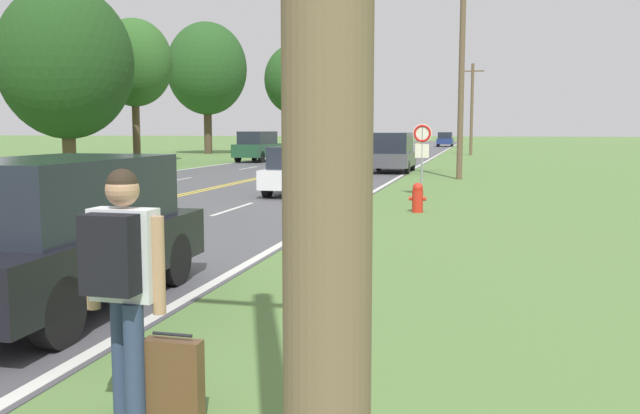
{
  "coord_description": "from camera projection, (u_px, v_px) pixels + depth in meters",
  "views": [
    {
      "loc": [
        9.29,
        -0.15,
        2.1
      ],
      "look_at": [
        6.67,
        10.78,
        0.8
      ],
      "focal_mm": 38.0,
      "sensor_mm": 36.0,
      "label": 1
    }
  ],
  "objects": [
    {
      "name": "car_white_hatchback_approaching",
      "position": [
        302.0,
        169.0,
        21.69
      ],
      "size": [
        1.81,
        3.73,
        1.55
      ],
      "rotation": [
        0.0,
        0.0,
        -1.58
      ],
      "color": "black",
      "rests_on": "ground"
    },
    {
      "name": "car_dark_blue_suv_receding",
      "position": [
        445.0,
        139.0,
        81.73
      ],
      "size": [
        1.86,
        3.94,
        1.74
      ],
      "rotation": [
        0.0,
        0.0,
        -1.57
      ],
      "color": "black",
      "rests_on": "ground"
    },
    {
      "name": "tree_behind_sign",
      "position": [
        134.0,
        63.0,
        42.86
      ],
      "size": [
        4.8,
        4.8,
        9.06
      ],
      "color": "brown",
      "rests_on": "ground"
    },
    {
      "name": "car_dark_green_suv_mid_far",
      "position": [
        258.0,
        146.0,
        43.8
      ],
      "size": [
        2.01,
        4.64,
        1.95
      ],
      "rotation": [
        0.0,
        0.0,
        1.52
      ],
      "color": "black",
      "rests_on": "ground"
    },
    {
      "name": "utility_pole_far",
      "position": [
        472.0,
        108.0,
        54.42
      ],
      "size": [
        1.8,
        0.24,
        7.32
      ],
      "color": "brown",
      "rests_on": "ground"
    },
    {
      "name": "hitchhiker_person",
      "position": [
        122.0,
        269.0,
        4.79
      ],
      "size": [
        0.62,
        0.44,
        1.82
      ],
      "rotation": [
        0.0,
        0.0,
        1.56
      ],
      "color": "navy",
      "rests_on": "ground"
    },
    {
      "name": "suitcase",
      "position": [
        173.0,
        381.0,
        4.83
      ],
      "size": [
        0.43,
        0.14,
        0.66
      ],
      "rotation": [
        0.0,
        0.0,
        1.56
      ],
      "color": "brown",
      "rests_on": "ground"
    },
    {
      "name": "car_black_van_nearest",
      "position": [
        58.0,
        230.0,
        7.89
      ],
      "size": [
        2.0,
        4.38,
        1.77
      ],
      "rotation": [
        0.0,
        0.0,
        -1.54
      ],
      "color": "black",
      "rests_on": "ground"
    },
    {
      "name": "tree_far_back",
      "position": [
        207.0,
        69.0,
        57.2
      ],
      "size": [
        6.75,
        6.75,
        11.07
      ],
      "color": "#473828",
      "rests_on": "ground"
    },
    {
      "name": "traffic_sign",
      "position": [
        422.0,
        142.0,
        21.36
      ],
      "size": [
        0.6,
        0.1,
        2.27
      ],
      "color": "gray",
      "rests_on": "ground"
    },
    {
      "name": "car_dark_grey_van_mid_near",
      "position": [
        392.0,
        152.0,
        33.21
      ],
      "size": [
        1.97,
        4.66,
        1.93
      ],
      "rotation": [
        0.0,
        0.0,
        -1.57
      ],
      "color": "black",
      "rests_on": "ground"
    },
    {
      "name": "tree_right_cluster",
      "position": [
        66.0,
        62.0,
        36.74
      ],
      "size": [
        7.23,
        7.23,
        9.88
      ],
      "color": "brown",
      "rests_on": "ground"
    },
    {
      "name": "utility_pole_midground",
      "position": [
        462.0,
        74.0,
        27.99
      ],
      "size": [
        1.8,
        0.24,
        8.47
      ],
      "color": "brown",
      "rests_on": "ground"
    },
    {
      "name": "fire_hydrant",
      "position": [
        418.0,
        197.0,
        17.12
      ],
      "size": [
        0.44,
        0.28,
        0.75
      ],
      "color": "red",
      "rests_on": "ground"
    },
    {
      "name": "tree_left_verge",
      "position": [
        294.0,
        80.0,
        66.92
      ],
      "size": [
        5.94,
        5.94,
        10.41
      ],
      "color": "#473828",
      "rests_on": "ground"
    }
  ]
}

